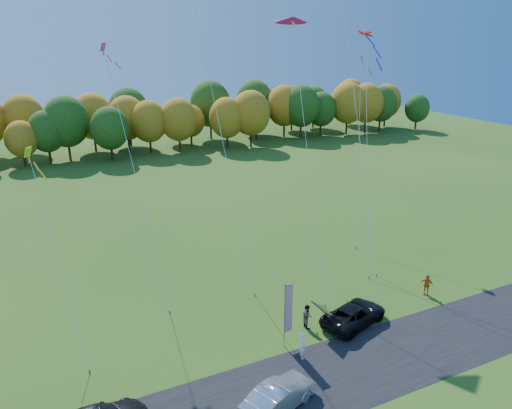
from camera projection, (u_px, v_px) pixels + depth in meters
name	position (u px, v px, depth m)	size (l,w,h in m)	color
ground	(298.00, 338.00, 31.22)	(160.00, 160.00, 0.00)	#294F15
asphalt_strip	(335.00, 375.00, 27.82)	(90.00, 6.00, 0.01)	black
tree_line	(118.00, 156.00, 77.92)	(116.00, 12.00, 10.00)	#1E4711
black_suv	(354.00, 314.00, 32.57)	(2.26, 4.91, 1.36)	black
silver_sedan	(279.00, 396.00, 25.10)	(1.55, 4.44, 1.46)	silver
person_tailgate_a	(302.00, 345.00, 29.07)	(0.62, 0.41, 1.69)	white
person_tailgate_b	(307.00, 316.00, 32.19)	(0.77, 0.60, 1.58)	gray
person_east	(427.00, 285.00, 36.18)	(0.93, 0.39, 1.59)	#CB6B13
feather_flag	(288.00, 308.00, 29.63)	(0.56, 0.10, 4.28)	#999999
kite_delta_blue	(214.00, 101.00, 35.44)	(3.64, 10.08, 26.83)	#4C3F33
kite_parafoil_orange	(354.00, 92.00, 41.06)	(5.35, 13.71, 27.47)	#4C3F33
kite_delta_red	(308.00, 151.00, 36.51)	(3.98, 11.06, 20.51)	#4C3F33
kite_parafoil_rainbow	(367.00, 150.00, 40.15)	(5.78, 8.47, 18.65)	#4C3F33
kite_diamond_yellow	(57.00, 256.00, 29.02)	(1.88, 8.01, 11.91)	#4C3F33
kite_diamond_white	(359.00, 148.00, 45.22)	(4.87, 7.20, 16.92)	#4C3F33
kite_diamond_pink	(135.00, 176.00, 34.55)	(1.84, 9.04, 17.80)	#4C3F33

